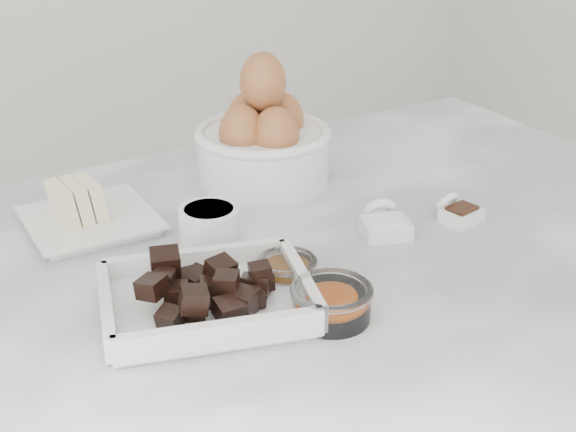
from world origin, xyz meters
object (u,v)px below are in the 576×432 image
object	(u,v)px
butter_plate	(87,212)
salt_spoon	(384,223)
egg_bowl	(263,140)
chocolate_dish	(207,292)
vanilla_spoon	(458,212)
sugar_ramekin	(209,223)
zest_bowl	(331,301)
honey_bowl	(288,270)

from	to	relation	value
butter_plate	salt_spoon	xyz separation A→B (m)	(0.31, -0.20, -0.01)
egg_bowl	salt_spoon	bearing A→B (deg)	-78.03
chocolate_dish	vanilla_spoon	size ratio (longest dim) A/B	3.87
sugar_ramekin	zest_bowl	world-z (taller)	sugar_ramekin
zest_bowl	vanilla_spoon	size ratio (longest dim) A/B	1.32
egg_bowl	salt_spoon	size ratio (longest dim) A/B	2.36
zest_bowl	butter_plate	bearing A→B (deg)	114.15
honey_bowl	zest_bowl	bearing A→B (deg)	-89.39
egg_bowl	zest_bowl	size ratio (longest dim) A/B	2.26
chocolate_dish	sugar_ramekin	size ratio (longest dim) A/B	3.39
zest_bowl	salt_spoon	world-z (taller)	salt_spoon
egg_bowl	zest_bowl	world-z (taller)	egg_bowl
sugar_ramekin	vanilla_spoon	bearing A→B (deg)	-19.55
sugar_ramekin	egg_bowl	distance (m)	0.21
zest_bowl	vanilla_spoon	bearing A→B (deg)	22.83
chocolate_dish	salt_spoon	world-z (taller)	chocolate_dish
honey_bowl	vanilla_spoon	size ratio (longest dim) A/B	1.03
zest_bowl	sugar_ramekin	bearing A→B (deg)	98.79
chocolate_dish	butter_plate	bearing A→B (deg)	99.79
egg_bowl	chocolate_dish	bearing A→B (deg)	-128.02
butter_plate	vanilla_spoon	world-z (taller)	butter_plate
vanilla_spoon	butter_plate	bearing A→B (deg)	152.05
butter_plate	vanilla_spoon	size ratio (longest dim) A/B	2.41
salt_spoon	egg_bowl	bearing A→B (deg)	101.97
egg_bowl	honey_bowl	xyz separation A→B (m)	(-0.12, -0.27, -0.05)
egg_bowl	zest_bowl	bearing A→B (deg)	-107.93
chocolate_dish	sugar_ramekin	bearing A→B (deg)	63.87
chocolate_dish	egg_bowl	world-z (taller)	egg_bowl
chocolate_dish	sugar_ramekin	xyz separation A→B (m)	(0.07, 0.14, 0.00)
honey_bowl	egg_bowl	bearing A→B (deg)	66.63
chocolate_dish	zest_bowl	size ratio (longest dim) A/B	2.93
egg_bowl	sugar_ramekin	bearing A→B (deg)	-137.46
sugar_ramekin	vanilla_spoon	world-z (taller)	sugar_ramekin
egg_bowl	honey_bowl	distance (m)	0.30
sugar_ramekin	honey_bowl	xyz separation A→B (m)	(0.03, -0.13, -0.01)
butter_plate	egg_bowl	distance (m)	0.27
butter_plate	sugar_ramekin	xyz separation A→B (m)	(0.12, -0.11, 0.00)
egg_bowl	honey_bowl	size ratio (longest dim) A/B	2.91
butter_plate	honey_bowl	size ratio (longest dim) A/B	2.35
egg_bowl	salt_spoon	distance (m)	0.23
zest_bowl	salt_spoon	size ratio (longest dim) A/B	1.05
zest_bowl	vanilla_spoon	distance (m)	0.29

